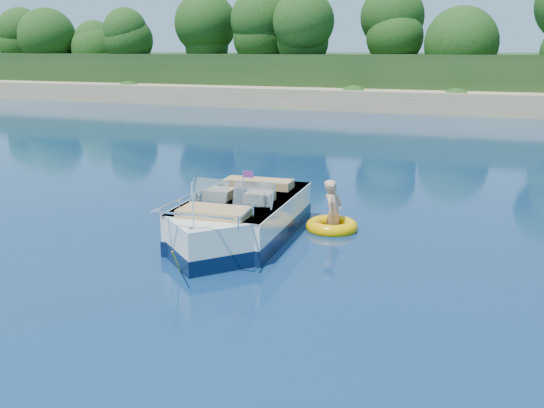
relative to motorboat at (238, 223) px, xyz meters
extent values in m
plane|color=#09173F|center=(1.78, -3.59, -0.41)|extent=(160.00, 160.00, 0.00)
cube|color=#8C7051|center=(1.78, 34.41, 0.09)|extent=(170.00, 8.00, 2.00)
cube|color=black|center=(1.78, 61.41, 0.59)|extent=(170.00, 56.00, 6.00)
cylinder|color=black|center=(-43.22, 37.41, 2.49)|extent=(0.44, 0.44, 2.80)
sphere|color=black|center=(-43.22, 37.41, 5.15)|extent=(4.62, 4.62, 4.62)
cylinder|color=black|center=(-16.22, 36.91, 2.69)|extent=(0.44, 0.44, 3.20)
sphere|color=black|center=(-16.22, 36.91, 5.73)|extent=(5.28, 5.28, 5.28)
cylinder|color=black|center=(1.78, 38.41, 2.89)|extent=(0.44, 0.44, 3.60)
sphere|color=black|center=(1.78, 38.41, 6.31)|extent=(5.94, 5.94, 5.94)
cube|color=white|center=(-0.03, 0.42, -0.07)|extent=(2.55, 4.35, 1.16)
cube|color=white|center=(0.12, -1.56, -0.07)|extent=(2.21, 2.21, 1.16)
cube|color=black|center=(-0.03, 0.42, -0.23)|extent=(2.58, 4.40, 0.33)
cube|color=black|center=(0.12, -1.56, -0.23)|extent=(2.25, 2.25, 0.33)
cube|color=tan|center=(-0.06, 0.75, 0.26)|extent=(2.00, 3.07, 0.11)
cube|color=white|center=(-0.03, 0.42, 0.48)|extent=(2.59, 4.36, 0.07)
cube|color=black|center=(-0.22, 2.71, -0.02)|extent=(0.64, 0.44, 1.00)
cube|color=#8C9EA5|center=(-0.47, -0.39, 0.80)|extent=(0.88, 0.34, 0.54)
cube|color=#8C9EA5|center=(0.53, -0.31, 0.80)|extent=(0.91, 0.47, 0.54)
cube|color=tan|center=(-0.51, 0.11, 0.51)|extent=(0.66, 0.66, 0.44)
cube|color=tan|center=(0.49, 0.19, 0.51)|extent=(0.66, 0.66, 0.44)
cube|color=tan|center=(-0.12, 1.53, 0.51)|extent=(1.77, 0.75, 0.42)
cube|color=tan|center=(0.11, -1.35, 0.49)|extent=(1.53, 0.95, 0.38)
cylinder|color=white|center=(0.19, -2.39, 0.98)|extent=(0.03, 0.03, 0.94)
cube|color=red|center=(0.43, -0.32, 1.24)|extent=(0.24, 0.04, 0.16)
cube|color=silver|center=(0.20, -2.45, 0.54)|extent=(0.12, 0.08, 0.06)
cylinder|color=yellow|center=(0.06, -2.85, -0.02)|extent=(0.52, 1.10, 0.85)
torus|color=#FDAF00|center=(1.82, 1.58, -0.32)|extent=(1.44, 1.44, 0.34)
torus|color=#AE2008|center=(1.82, 1.58, -0.31)|extent=(1.18, 1.18, 0.11)
imported|color=tan|center=(1.83, 1.66, -0.41)|extent=(0.50, 0.93, 1.75)
camera|label=1|loc=(5.86, -12.27, 3.90)|focal=40.00mm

